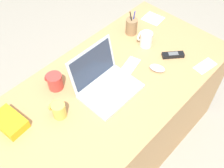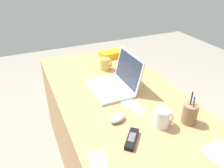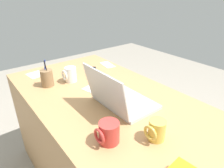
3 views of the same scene
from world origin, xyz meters
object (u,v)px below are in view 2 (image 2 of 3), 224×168
computer_mouse (118,118)px  snack_bag (111,54)px  coffee_mug_white (131,66)px  coffee_mug_tall (162,118)px  pen_holder (190,113)px  cordless_phone (132,139)px  coffee_mug_spare (105,64)px  laptop (115,82)px

computer_mouse → snack_bag: snack_bag is taller
coffee_mug_white → snack_bag: (-0.33, -0.03, -0.02)m
coffee_mug_tall → pen_holder: (0.03, 0.15, 0.01)m
cordless_phone → coffee_mug_tall: bearing=100.4°
coffee_mug_spare → coffee_mug_tall: bearing=1.1°
coffee_mug_spare → pen_holder: bearing=11.9°
computer_mouse → snack_bag: 0.89m
snack_bag → computer_mouse: bearing=-21.0°
laptop → cordless_phone: laptop is taller
coffee_mug_tall → pen_holder: bearing=77.8°
pen_holder → snack_bag: (-1.00, -0.03, -0.03)m
coffee_mug_spare → snack_bag: bearing=147.2°
coffee_mug_white → snack_bag: bearing=-174.6°
coffee_mug_white → pen_holder: 0.67m
cordless_phone → snack_bag: size_ratio=0.75×
laptop → snack_bag: 0.55m
coffee_mug_tall → pen_holder: size_ratio=0.56×
coffee_mug_tall → snack_bag: 0.97m
coffee_mug_white → cordless_phone: size_ratio=0.74×
coffee_mug_tall → laptop: bearing=-171.9°
laptop → coffee_mug_white: (-0.19, 0.22, 0.00)m
coffee_mug_tall → pen_holder: pen_holder is taller
coffee_mug_white → cordless_phone: (0.67, -0.35, -0.04)m
coffee_mug_spare → pen_holder: size_ratio=0.51×
laptop → coffee_mug_tall: laptop is taller
coffee_mug_white → coffee_mug_spare: coffee_mug_white is taller
coffee_mug_spare → snack_bag: (-0.21, 0.14, -0.02)m
laptop → coffee_mug_white: size_ratio=3.31×
cordless_phone → pen_holder: pen_holder is taller
coffee_mug_white → coffee_mug_spare: (-0.11, -0.17, -0.00)m
cordless_phone → coffee_mug_white: bearing=152.4°
coffee_mug_white → cordless_phone: coffee_mug_white is taller
computer_mouse → cordless_phone: bearing=-19.2°
coffee_mug_spare → coffee_mug_white: bearing=56.6°
laptop → coffee_mug_spare: 0.30m
computer_mouse → coffee_mug_spare: 0.65m
coffee_mug_spare → snack_bag: 0.26m
cordless_phone → pen_holder: size_ratio=0.74×
laptop → coffee_mug_tall: bearing=8.1°
laptop → cordless_phone: bearing=-15.4°
laptop → snack_bag: laptop is taller
pen_holder → snack_bag: size_ratio=1.01×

